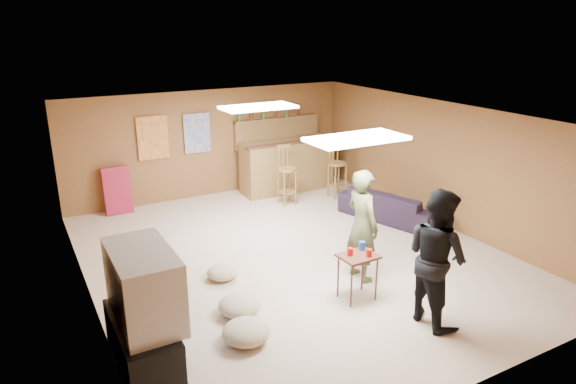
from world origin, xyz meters
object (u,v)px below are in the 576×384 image
person_olive (362,225)px  person_black (437,257)px  bar_counter (287,166)px  tray_table (357,277)px  sofa (391,205)px  tv_body (144,286)px

person_olive → person_black: person_black is taller
bar_counter → tray_table: size_ratio=3.18×
person_black → bar_counter: bearing=-7.6°
person_olive → sofa: person_olive is taller
tray_table → sofa: bearing=42.1°
person_olive → bar_counter: bearing=-17.3°
sofa → bar_counter: bearing=1.2°
sofa → tray_table: tray_table is taller
tv_body → tray_table: (2.74, -0.02, -0.59)m
sofa → tv_body: bearing=93.9°
bar_counter → sofa: bearing=-70.7°
sofa → tray_table: bearing=114.0°
tv_body → person_black: 3.36m
tray_table → bar_counter: bearing=72.5°
tv_body → person_olive: (3.12, 0.43, -0.09)m
tv_body → tray_table: tv_body is taller
tv_body → person_olive: bearing=7.8°
person_olive → person_black: bearing=-178.1°
tv_body → bar_counter: (4.15, 4.45, -0.35)m
bar_counter → sofa: size_ratio=1.05×
person_black → sofa: (1.76, 2.91, -0.57)m
person_olive → sofa: bearing=-52.7°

